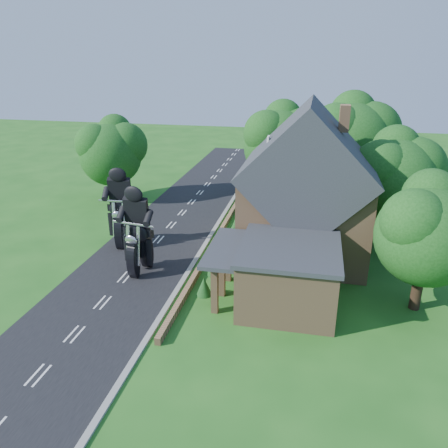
% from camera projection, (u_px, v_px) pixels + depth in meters
% --- Properties ---
extents(ground, '(120.00, 120.00, 0.00)m').
position_uv_depth(ground, '(125.00, 277.00, 26.91)').
color(ground, '#1F5A19').
rests_on(ground, ground).
extents(road, '(7.00, 80.00, 0.02)m').
position_uv_depth(road, '(125.00, 277.00, 26.91)').
color(road, black).
rests_on(road, ground).
extents(kerb, '(0.30, 80.00, 0.12)m').
position_uv_depth(kerb, '(182.00, 283.00, 26.18)').
color(kerb, gray).
rests_on(kerb, ground).
extents(garden_wall, '(0.30, 22.00, 0.40)m').
position_uv_depth(garden_wall, '(212.00, 248.00, 30.56)').
color(garden_wall, '#9C744F').
rests_on(garden_wall, ground).
extents(house, '(9.54, 8.64, 10.24)m').
position_uv_depth(house, '(306.00, 192.00, 28.77)').
color(house, '#9C744F').
rests_on(house, ground).
extents(annex, '(7.05, 5.94, 3.44)m').
position_uv_depth(annex, '(286.00, 273.00, 23.63)').
color(annex, '#9C744F').
rests_on(annex, ground).
extents(tree_annex_side, '(5.64, 5.20, 7.48)m').
position_uv_depth(tree_annex_side, '(435.00, 228.00, 21.99)').
color(tree_annex_side, black).
rests_on(tree_annex_side, ground).
extents(tree_house_right, '(6.51, 6.00, 8.40)m').
position_uv_depth(tree_house_right, '(400.00, 175.00, 29.66)').
color(tree_house_right, black).
rests_on(tree_house_right, ground).
extents(tree_behind_house, '(7.81, 7.20, 10.08)m').
position_uv_depth(tree_behind_house, '(356.00, 139.00, 36.61)').
color(tree_behind_house, black).
rests_on(tree_behind_house, ground).
extents(tree_behind_left, '(6.94, 6.40, 9.16)m').
position_uv_depth(tree_behind_left, '(285.00, 140.00, 38.85)').
color(tree_behind_left, black).
rests_on(tree_behind_left, ground).
extents(tree_far_road, '(6.08, 5.60, 7.84)m').
position_uv_depth(tree_far_road, '(114.00, 149.00, 39.33)').
color(tree_far_road, black).
rests_on(tree_far_road, ground).
extents(shrub_a, '(0.90, 0.90, 1.10)m').
position_uv_depth(shrub_a, '(204.00, 286.00, 24.78)').
color(shrub_a, '#133E15').
rests_on(shrub_a, ground).
extents(shrub_b, '(0.90, 0.90, 1.10)m').
position_uv_depth(shrub_b, '(214.00, 267.00, 27.05)').
color(shrub_b, '#133E15').
rests_on(shrub_b, ground).
extents(shrub_c, '(0.90, 0.90, 1.10)m').
position_uv_depth(shrub_c, '(222.00, 250.00, 29.33)').
color(shrub_c, '#133E15').
rests_on(shrub_c, ground).
extents(shrub_d, '(0.90, 0.90, 1.10)m').
position_uv_depth(shrub_d, '(236.00, 224.00, 33.89)').
color(shrub_d, '#133E15').
rests_on(shrub_d, ground).
extents(shrub_e, '(0.90, 0.90, 1.10)m').
position_uv_depth(shrub_e, '(241.00, 213.00, 36.17)').
color(shrub_e, '#133E15').
rests_on(shrub_e, ground).
extents(shrub_f, '(0.90, 0.90, 1.10)m').
position_uv_depth(shrub_f, '(246.00, 204.00, 38.44)').
color(shrub_f, '#133E15').
rests_on(shrub_f, ground).
extents(motorcycle_lead, '(0.73, 1.89, 1.71)m').
position_uv_depth(motorcycle_lead, '(140.00, 260.00, 27.20)').
color(motorcycle_lead, black).
rests_on(motorcycle_lead, ground).
extents(motorcycle_follow, '(0.62, 1.88, 1.72)m').
position_uv_depth(motorcycle_follow, '(124.00, 234.00, 31.20)').
color(motorcycle_follow, black).
rests_on(motorcycle_follow, ground).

